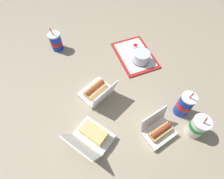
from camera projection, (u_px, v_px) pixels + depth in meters
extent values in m
plane|color=gray|center=(113.00, 93.00, 1.18)|extent=(3.20, 3.20, 0.00)
cube|color=red|center=(135.00, 55.00, 1.36)|extent=(0.40, 0.30, 0.01)
cube|color=white|center=(135.00, 55.00, 1.35)|extent=(0.35, 0.26, 0.00)
cylinder|color=black|center=(141.00, 61.00, 1.31)|extent=(0.12, 0.12, 0.01)
cylinder|color=#512D19|center=(141.00, 58.00, 1.29)|extent=(0.09, 0.09, 0.06)
cylinder|color=silver|center=(141.00, 57.00, 1.28)|extent=(0.12, 0.12, 0.08)
cylinder|color=white|center=(135.00, 46.00, 1.38)|extent=(0.04, 0.04, 0.02)
cylinder|color=#9E140F|center=(135.00, 45.00, 1.38)|extent=(0.03, 0.03, 0.01)
cube|color=white|center=(125.00, 51.00, 1.37)|extent=(0.13, 0.13, 0.00)
cube|color=white|center=(144.00, 51.00, 1.37)|extent=(0.11, 0.04, 0.00)
cube|color=white|center=(95.00, 92.00, 1.16)|extent=(0.22, 0.24, 0.04)
cube|color=white|center=(105.00, 94.00, 1.05)|extent=(0.14, 0.19, 0.14)
cube|color=tan|center=(95.00, 90.00, 1.13)|extent=(0.13, 0.16, 0.03)
cylinder|color=brown|center=(95.00, 88.00, 1.11)|extent=(0.10, 0.14, 0.03)
cylinder|color=yellow|center=(95.00, 87.00, 1.10)|extent=(0.07, 0.11, 0.01)
cube|color=white|center=(94.00, 136.00, 1.00)|extent=(0.24, 0.24, 0.04)
cube|color=white|center=(81.00, 146.00, 0.89)|extent=(0.20, 0.19, 0.12)
cube|color=#DBB770|center=(94.00, 134.00, 0.97)|extent=(0.16, 0.16, 0.02)
cube|color=#E5C651|center=(94.00, 133.00, 0.96)|extent=(0.17, 0.16, 0.01)
cube|color=#DBB770|center=(93.00, 132.00, 0.95)|extent=(0.16, 0.16, 0.02)
cube|color=white|center=(159.00, 134.00, 1.00)|extent=(0.17, 0.20, 0.04)
cube|color=white|center=(153.00, 119.00, 0.97)|extent=(0.08, 0.17, 0.12)
cube|color=tan|center=(160.00, 132.00, 0.97)|extent=(0.10, 0.15, 0.03)
cylinder|color=brown|center=(161.00, 130.00, 0.95)|extent=(0.07, 0.13, 0.03)
cylinder|color=yellow|center=(162.00, 130.00, 0.95)|extent=(0.04, 0.11, 0.01)
cylinder|color=#1938B7|center=(184.00, 105.00, 1.03)|extent=(0.08, 0.08, 0.17)
cylinder|color=red|center=(184.00, 105.00, 1.03)|extent=(0.09, 0.09, 0.04)
cylinder|color=white|center=(190.00, 98.00, 0.96)|extent=(0.09, 0.09, 0.01)
cylinder|color=red|center=(192.00, 96.00, 0.92)|extent=(0.02, 0.01, 0.06)
cylinder|color=#1938B7|center=(56.00, 42.00, 1.35)|extent=(0.09, 0.09, 0.13)
cylinder|color=red|center=(56.00, 42.00, 1.35)|extent=(0.09, 0.09, 0.03)
cylinder|color=white|center=(54.00, 35.00, 1.29)|extent=(0.09, 0.09, 0.01)
cylinder|color=red|center=(51.00, 32.00, 1.26)|extent=(0.01, 0.02, 0.06)
cylinder|color=white|center=(197.00, 127.00, 0.97)|extent=(0.09, 0.09, 0.14)
cylinder|color=#198C33|center=(199.00, 126.00, 0.95)|extent=(0.09, 0.09, 0.03)
cylinder|color=white|center=(203.00, 122.00, 0.91)|extent=(0.10, 0.10, 0.01)
cylinder|color=red|center=(205.00, 121.00, 0.87)|extent=(0.01, 0.02, 0.06)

